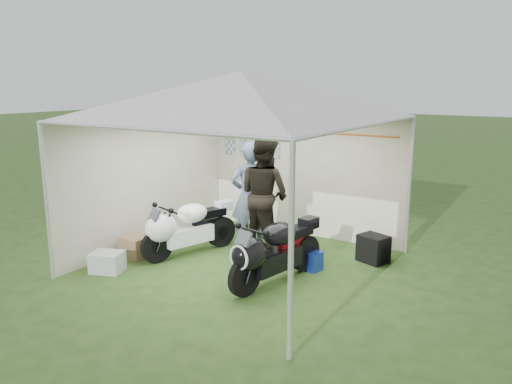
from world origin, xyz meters
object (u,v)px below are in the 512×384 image
(canopy_tent, at_px, (242,100))
(person_dark_jacket, at_px, (264,194))
(paddock_stand, at_px, (308,260))
(motorcycle_white, at_px, (185,227))
(equipment_box, at_px, (373,249))
(crate_1, at_px, (137,247))
(motorcycle_black, at_px, (272,250))
(crate_0, at_px, (107,262))
(person_blue_jacket, at_px, (250,196))

(canopy_tent, distance_m, person_dark_jacket, 1.77)
(paddock_stand, bearing_deg, motorcycle_white, -163.97)
(person_dark_jacket, bearing_deg, paddock_stand, 170.84)
(equipment_box, relative_size, crate_1, 1.10)
(canopy_tent, distance_m, equipment_box, 3.15)
(paddock_stand, bearing_deg, motorcycle_black, -100.36)
(motorcycle_black, distance_m, paddock_stand, 0.92)
(person_dark_jacket, bearing_deg, motorcycle_white, 56.95)
(motorcycle_white, distance_m, crate_0, 1.36)
(equipment_box, xyz_separation_m, crate_0, (-3.24, -2.64, -0.07))
(motorcycle_white, relative_size, person_blue_jacket, 0.95)
(canopy_tent, bearing_deg, crate_1, -156.56)
(paddock_stand, xyz_separation_m, person_blue_jacket, (-1.31, 0.31, 0.78))
(canopy_tent, distance_m, person_blue_jacket, 1.82)
(canopy_tent, xyz_separation_m, motorcycle_white, (-1.03, -0.19, -2.08))
(motorcycle_black, xyz_separation_m, person_blue_jacket, (-1.16, 1.15, 0.42))
(motorcycle_black, relative_size, paddock_stand, 4.67)
(motorcycle_black, xyz_separation_m, person_dark_jacket, (-0.92, 1.23, 0.47))
(crate_1, bearing_deg, motorcycle_white, 40.11)
(crate_0, distance_m, crate_1, 0.70)
(person_dark_jacket, bearing_deg, crate_1, 54.75)
(person_dark_jacket, xyz_separation_m, person_blue_jacket, (-0.24, -0.08, -0.05))
(motorcycle_white, height_order, motorcycle_black, motorcycle_black)
(paddock_stand, relative_size, crate_1, 0.99)
(paddock_stand, height_order, crate_0, crate_0)
(canopy_tent, bearing_deg, person_blue_jacket, 115.85)
(canopy_tent, xyz_separation_m, person_dark_jacket, (-0.09, 0.77, -1.59))
(crate_1, bearing_deg, person_dark_jacket, 43.79)
(crate_0, bearing_deg, crate_1, 97.82)
(person_blue_jacket, bearing_deg, crate_0, 9.12)
(person_dark_jacket, bearing_deg, canopy_tent, 107.87)
(canopy_tent, relative_size, motorcycle_white, 3.20)
(paddock_stand, bearing_deg, crate_0, -144.62)
(person_dark_jacket, distance_m, person_blue_jacket, 0.26)
(motorcycle_white, xyz_separation_m, person_blue_jacket, (0.69, 0.89, 0.43))
(person_blue_jacket, bearing_deg, canopy_tent, 64.85)
(motorcycle_white, bearing_deg, motorcycle_black, 8.41)
(person_blue_jacket, height_order, equipment_box, person_blue_jacket)
(paddock_stand, bearing_deg, person_dark_jacket, 159.89)
(motorcycle_black, bearing_deg, equipment_box, 72.85)
(motorcycle_white, height_order, person_dark_jacket, person_dark_jacket)
(paddock_stand, relative_size, equipment_box, 0.90)
(motorcycle_black, height_order, crate_0, motorcycle_black)
(paddock_stand, xyz_separation_m, crate_1, (-2.61, -1.09, 0.03))
(paddock_stand, relative_size, person_dark_jacket, 0.20)
(motorcycle_black, distance_m, equipment_box, 1.92)
(person_blue_jacket, xyz_separation_m, crate_0, (-1.21, -2.10, -0.78))
(equipment_box, bearing_deg, motorcycle_black, -117.51)
(canopy_tent, bearing_deg, motorcycle_black, -28.95)
(motorcycle_white, bearing_deg, person_dark_jacket, 62.41)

